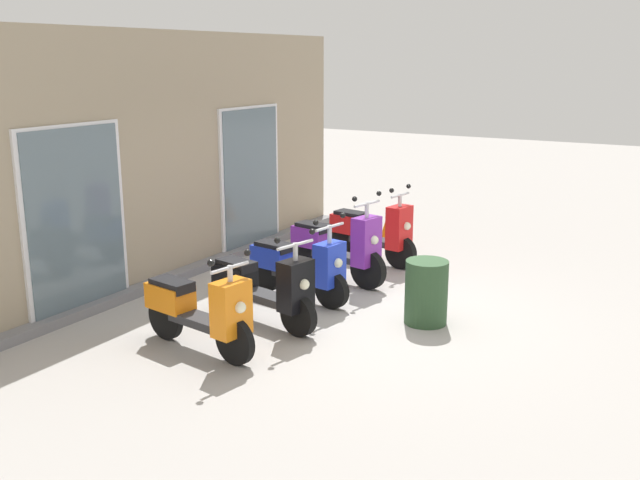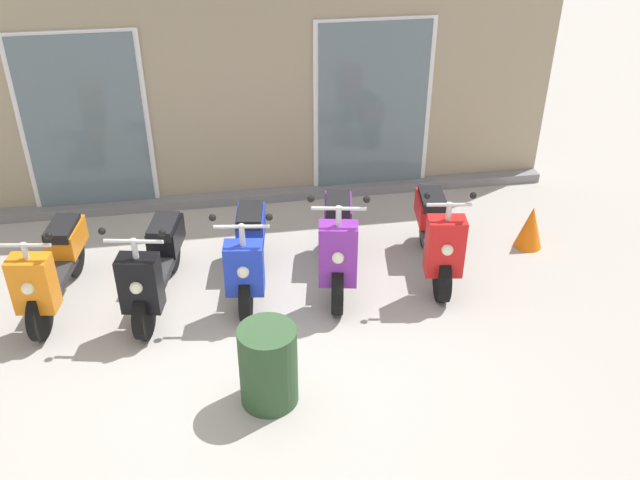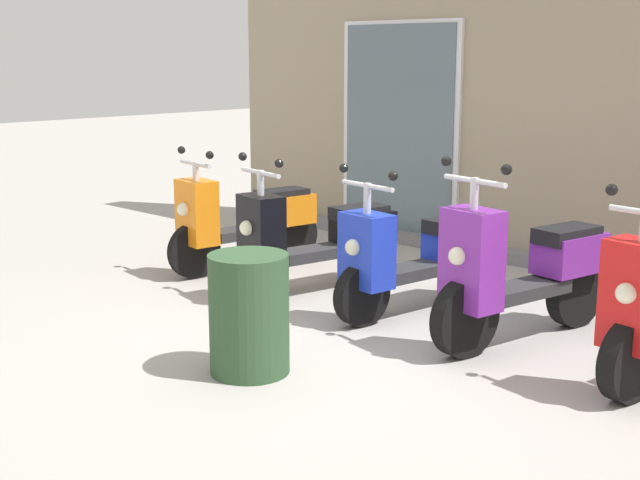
{
  "view_description": "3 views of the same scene",
  "coord_description": "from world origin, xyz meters",
  "px_view_note": "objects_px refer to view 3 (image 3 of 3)",
  "views": [
    {
      "loc": [
        -7.56,
        -3.88,
        3.05
      ],
      "look_at": [
        0.02,
        0.56,
        0.83
      ],
      "focal_mm": 40.81,
      "sensor_mm": 36.0,
      "label": 1
    },
    {
      "loc": [
        -0.27,
        -5.37,
        4.38
      ],
      "look_at": [
        0.73,
        0.69,
        0.61
      ],
      "focal_mm": 39.2,
      "sensor_mm": 36.0,
      "label": 2
    },
    {
      "loc": [
        3.89,
        -4.29,
        1.96
      ],
      "look_at": [
        -0.73,
        0.56,
        0.51
      ],
      "focal_mm": 48.41,
      "sensor_mm": 36.0,
      "label": 3
    }
  ],
  "objects_px": {
    "scooter_orange": "(244,219)",
    "scooter_black": "(315,239)",
    "scooter_blue": "(415,256)",
    "trash_bin": "(249,314)",
    "scooter_purple": "(521,273)"
  },
  "relations": [
    {
      "from": "scooter_orange",
      "to": "trash_bin",
      "type": "distance_m",
      "value": 2.66
    },
    {
      "from": "scooter_orange",
      "to": "scooter_purple",
      "type": "bearing_deg",
      "value": -1.07
    },
    {
      "from": "scooter_orange",
      "to": "scooter_blue",
      "type": "relative_size",
      "value": 1.01
    },
    {
      "from": "scooter_black",
      "to": "scooter_purple",
      "type": "distance_m",
      "value": 1.9
    },
    {
      "from": "scooter_purple",
      "to": "trash_bin",
      "type": "xyz_separation_m",
      "value": [
        -0.91,
        -1.68,
        -0.11
      ]
    },
    {
      "from": "scooter_black",
      "to": "trash_bin",
      "type": "xyz_separation_m",
      "value": [
        0.99,
        -1.62,
        -0.07
      ]
    },
    {
      "from": "scooter_black",
      "to": "scooter_blue",
      "type": "relative_size",
      "value": 1.04
    },
    {
      "from": "scooter_orange",
      "to": "scooter_black",
      "type": "bearing_deg",
      "value": -6.5
    },
    {
      "from": "scooter_orange",
      "to": "scooter_blue",
      "type": "height_order",
      "value": "scooter_blue"
    },
    {
      "from": "scooter_blue",
      "to": "scooter_black",
      "type": "bearing_deg",
      "value": -173.22
    },
    {
      "from": "trash_bin",
      "to": "scooter_blue",
      "type": "bearing_deg",
      "value": 91.1
    },
    {
      "from": "scooter_blue",
      "to": "scooter_purple",
      "type": "bearing_deg",
      "value": -3.13
    },
    {
      "from": "scooter_black",
      "to": "scooter_purple",
      "type": "height_order",
      "value": "scooter_purple"
    },
    {
      "from": "scooter_orange",
      "to": "scooter_blue",
      "type": "distance_m",
      "value": 1.97
    },
    {
      "from": "scooter_blue",
      "to": "trash_bin",
      "type": "bearing_deg",
      "value": -88.9
    }
  ]
}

